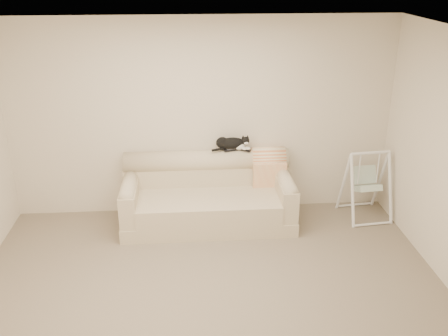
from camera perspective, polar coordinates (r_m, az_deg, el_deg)
name	(u,v)px	position (r m, az deg, el deg)	size (l,w,h in m)	color
ground_plane	(211,296)	(5.31, -1.49, -14.44)	(5.00, 5.00, 0.00)	#6E6150
room_shell	(209,159)	(4.55, -1.68, 1.07)	(5.04, 4.04, 2.60)	beige
sofa	(208,197)	(6.51, -1.85, -3.32)	(2.20, 0.93, 0.90)	#C3AF91
remote_a	(231,150)	(6.52, 0.78, 2.09)	(0.19, 0.09, 0.03)	black
remote_b	(244,150)	(6.53, 2.35, 2.09)	(0.17, 0.13, 0.02)	black
tuxedo_cat	(232,143)	(6.50, 0.88, 2.85)	(0.51, 0.20, 0.20)	black
throw_blanket	(268,162)	(6.64, 5.08, 0.69)	(0.44, 0.38, 0.58)	#E98549
baby_swing	(366,184)	(6.86, 15.97, -1.78)	(0.63, 0.66, 0.93)	white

